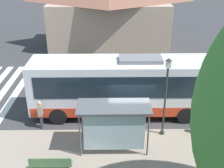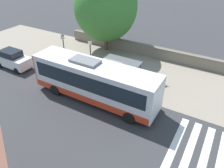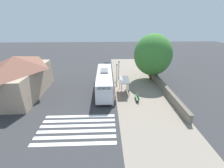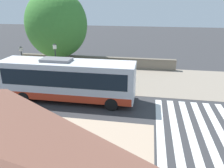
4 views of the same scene
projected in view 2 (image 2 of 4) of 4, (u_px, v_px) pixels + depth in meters
ground_plane at (104, 88)px, 20.39m from camera, size 120.00×120.00×0.00m
sidewalk_plaza at (126, 68)px, 23.65m from camera, size 9.00×44.00×0.02m
stone_wall at (141, 49)px, 26.23m from camera, size 0.60×20.00×1.34m
bus at (94, 81)px, 17.92m from camera, size 2.65×11.00×3.59m
bus_shelter at (123, 64)px, 20.11m from camera, size 1.55×3.49×2.42m
pedestrian at (155, 97)px, 17.54m from camera, size 0.34×0.22×1.68m
bench at (156, 78)px, 20.89m from camera, size 0.40×1.87×0.88m
street_lamp_near at (91, 57)px, 19.98m from camera, size 0.28×0.28×4.37m
street_lamp_far at (64, 49)px, 22.22m from camera, size 0.28×0.28×3.88m
shade_tree at (106, 6)px, 24.91m from camera, size 7.31×7.31×9.34m
parked_car_behind_bus at (13, 59)px, 23.30m from camera, size 1.83×4.10×1.96m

